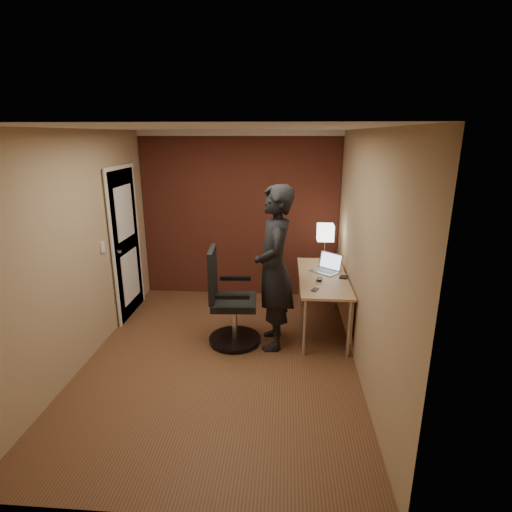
% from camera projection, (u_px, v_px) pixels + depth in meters
% --- Properties ---
extents(room, '(4.00, 4.00, 4.00)m').
position_uv_depth(room, '(217.00, 213.00, 5.66)').
color(room, brown).
rests_on(room, ground).
extents(desk, '(0.60, 1.50, 0.73)m').
position_uv_depth(desk, '(328.00, 285.00, 5.07)').
color(desk, tan).
rests_on(desk, ground).
extents(desk_lamp, '(0.22, 0.22, 0.54)m').
position_uv_depth(desk_lamp, '(325.00, 233.00, 5.47)').
color(desk_lamp, silver).
rests_on(desk_lamp, desk).
extents(laptop, '(0.42, 0.41, 0.23)m').
position_uv_depth(laptop, '(328.00, 266.00, 5.20)').
color(laptop, silver).
rests_on(laptop, desk).
extents(mouse, '(0.08, 0.11, 0.03)m').
position_uv_depth(mouse, '(319.00, 280.00, 4.86)').
color(mouse, black).
rests_on(mouse, desk).
extents(phone, '(0.10, 0.13, 0.01)m').
position_uv_depth(phone, '(315.00, 290.00, 4.58)').
color(phone, black).
rests_on(phone, desk).
extents(wallet, '(0.12, 0.13, 0.02)m').
position_uv_depth(wallet, '(344.00, 277.00, 4.96)').
color(wallet, black).
rests_on(wallet, desk).
extents(office_chair, '(0.63, 0.67, 1.16)m').
position_uv_depth(office_chair, '(228.00, 303.00, 4.75)').
color(office_chair, black).
rests_on(office_chair, ground).
extents(person, '(0.51, 0.73, 1.93)m').
position_uv_depth(person, '(274.00, 269.00, 4.59)').
color(person, black).
rests_on(person, ground).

